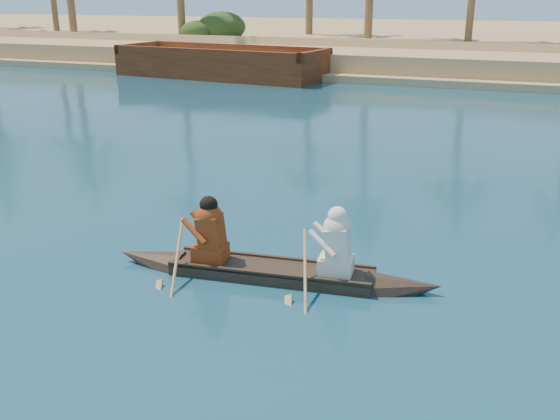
% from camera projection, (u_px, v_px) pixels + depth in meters
% --- Properties ---
extents(sandy_embankment, '(150.00, 51.00, 1.50)m').
position_uv_depth(sandy_embankment, '(392.00, 40.00, 54.24)').
color(sandy_embankment, tan).
rests_on(sandy_embankment, ground).
extents(shrub_cluster, '(100.00, 6.00, 2.40)m').
position_uv_depth(shrub_cluster, '(343.00, 44.00, 40.49)').
color(shrub_cluster, '#233F17').
rests_on(shrub_cluster, ground).
extents(canoe, '(5.33, 1.33, 1.45)m').
position_uv_depth(canoe, '(272.00, 261.00, 9.83)').
color(canoe, '#352A1C').
rests_on(canoe, ground).
extents(barge_mid, '(11.79, 5.00, 1.91)m').
position_uv_depth(barge_mid, '(221.00, 65.00, 33.73)').
color(barge_mid, brown).
rests_on(barge_mid, ground).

